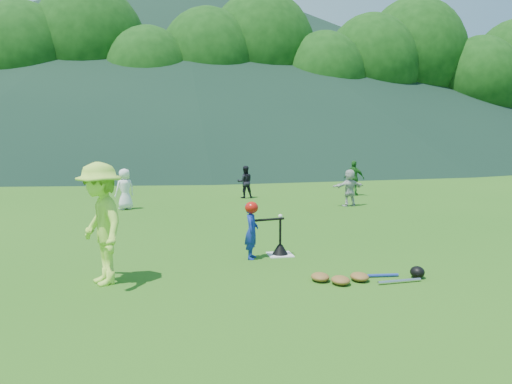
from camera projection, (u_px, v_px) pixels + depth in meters
ground at (280, 255)px, 9.29m from camera, size 120.00×120.00×0.00m
home_plate at (280, 255)px, 9.29m from camera, size 0.45×0.45×0.02m
baseball at (280, 216)px, 9.21m from camera, size 0.08×0.08×0.08m
batter_child at (252, 231)px, 8.99m from camera, size 0.34×0.43×1.01m
adult_coach at (101, 224)px, 7.43m from camera, size 1.10×1.36×1.84m
fielder_a at (125, 189)px, 14.86m from camera, size 0.71×0.64×1.22m
fielder_b at (245, 182)px, 17.53m from camera, size 0.56×0.44×1.14m
fielder_c at (354, 178)px, 18.24m from camera, size 0.79×0.70×1.28m
fielder_d at (350, 188)px, 15.56m from camera, size 1.12×0.53×1.16m
batting_tee at (280, 248)px, 9.28m from camera, size 0.30×0.30×0.68m
batter_gear at (253, 209)px, 8.95m from camera, size 0.73×0.26×0.38m
equipment_pile at (360, 277)px, 7.65m from camera, size 1.80×0.56×0.19m
outfield_fence at (194, 155)px, 36.57m from camera, size 70.07×0.08×1.33m
tree_line at (191, 62)px, 41.43m from camera, size 70.04×11.40×14.82m
distant_hills at (130, 60)px, 86.13m from camera, size 155.00×140.00×32.00m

